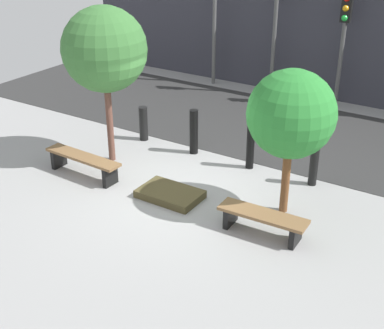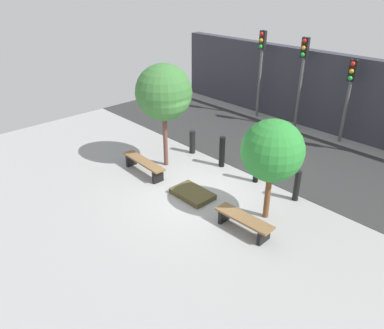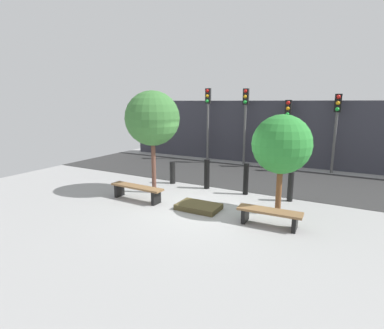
% 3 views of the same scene
% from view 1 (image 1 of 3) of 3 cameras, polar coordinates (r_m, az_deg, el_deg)
% --- Properties ---
extents(ground_plane, '(18.00, 18.00, 0.00)m').
position_cam_1_polar(ground_plane, '(11.00, -1.90, -3.20)').
color(ground_plane, '#969696').
extents(road_strip, '(18.00, 4.41, 0.01)m').
position_cam_1_polar(road_strip, '(14.47, 7.90, 4.07)').
color(road_strip, '#2E2E2E').
rests_on(road_strip, ground).
extents(building_facade, '(16.20, 0.50, 3.19)m').
position_cam_1_polar(building_facade, '(16.88, 13.04, 12.54)').
color(building_facade, '#33333D').
rests_on(building_facade, ground).
extents(bench_left, '(1.92, 0.45, 0.48)m').
position_cam_1_polar(bench_left, '(11.82, -11.55, 0.35)').
color(bench_left, black).
rests_on(bench_left, ground).
extents(bench_right, '(1.64, 0.50, 0.43)m').
position_cam_1_polar(bench_right, '(9.67, 7.54, -5.81)').
color(bench_right, black).
rests_on(bench_right, ground).
extents(planter_bed, '(1.26, 0.81, 0.16)m').
position_cam_1_polar(planter_bed, '(10.85, -2.36, -3.17)').
color(planter_bed, '#484025').
rests_on(planter_bed, ground).
extents(tree_behind_left_bench, '(1.84, 1.84, 3.51)m').
position_cam_1_polar(tree_behind_left_bench, '(11.73, -9.32, 11.97)').
color(tree_behind_left_bench, brown).
rests_on(tree_behind_left_bench, ground).
extents(tree_behind_right_bench, '(1.62, 1.62, 2.82)m').
position_cam_1_polar(tree_behind_right_bench, '(9.72, 10.55, 5.26)').
color(tree_behind_right_bench, brown).
rests_on(tree_behind_right_bench, ground).
extents(bollard_far_left, '(0.22, 0.22, 0.87)m').
position_cam_1_polar(bollard_far_left, '(13.41, -5.20, 4.38)').
color(bollard_far_left, black).
rests_on(bollard_far_left, ground).
extents(bollard_left, '(0.20, 0.20, 1.08)m').
position_cam_1_polar(bollard_left, '(12.58, 0.19, 3.51)').
color(bollard_left, black).
rests_on(bollard_left, ground).
extents(bollard_center, '(0.18, 0.18, 1.09)m').
position_cam_1_polar(bollard_center, '(11.92, 6.25, 2.02)').
color(bollard_center, black).
rests_on(bollard_center, ground).
extents(bollard_right, '(0.18, 0.18, 0.95)m').
position_cam_1_polar(bollard_right, '(11.45, 12.88, 0.03)').
color(bollard_right, black).
rests_on(bollard_right, ground).
extents(traffic_light_west, '(0.28, 0.27, 3.82)m').
position_cam_1_polar(traffic_light_west, '(17.28, 2.41, 16.98)').
color(traffic_light_west, '#585858').
rests_on(traffic_light_west, ground).
extents(traffic_light_mid_west, '(0.28, 0.27, 3.77)m').
position_cam_1_polar(traffic_light_mid_west, '(16.36, 8.94, 16.07)').
color(traffic_light_mid_west, '#535353').
rests_on(traffic_light_mid_west, ground).
extents(traffic_light_mid_east, '(0.28, 0.27, 3.22)m').
position_cam_1_polar(traffic_light_mid_east, '(15.73, 15.91, 13.66)').
color(traffic_light_mid_east, '#525252').
rests_on(traffic_light_mid_east, ground).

